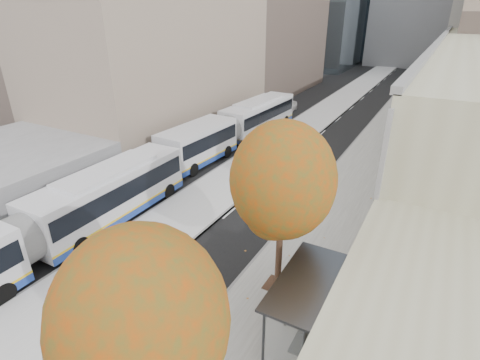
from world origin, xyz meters
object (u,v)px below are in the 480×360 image
Objects in this scene: bus_far at (236,126)px; distant_car at (289,106)px; cyclist at (188,281)px; bus_near at (49,226)px; bus_shelter at (310,291)px.

bus_far reaches higher than distant_car.
distant_car is (-8.40, 31.99, -0.11)m from cyclist.
bus_near reaches higher than cyclist.
distant_car is at bearing 94.31° from bus_far.
bus_near is at bearing -96.50° from distant_car.
cyclist is 33.07m from distant_car.
bus_shelter is 2.23× the size of cyclist.
bus_far is (-0.36, 19.33, 0.03)m from bus_near.
bus_far is 20.18m from cyclist.
bus_near reaches higher than bus_shelter.
bus_shelter is at bearing 8.43° from cyclist.
bus_near is 4.97× the size of distant_car.
bus_shelter is 5.46m from cyclist.
bus_near is (-12.97, -1.17, -0.54)m from bus_shelter.
cyclist reaches higher than distant_car.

